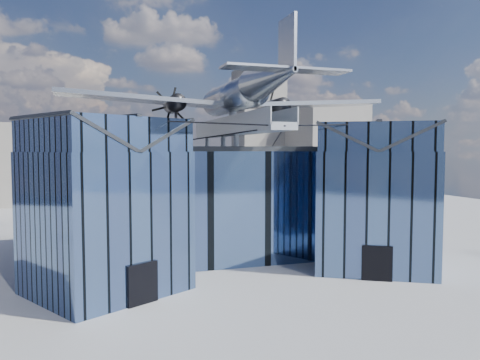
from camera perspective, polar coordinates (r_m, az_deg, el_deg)
name	(u,v)px	position (r m, az deg, el deg)	size (l,w,h in m)	color
ground_plane	(248,275)	(36.81, 0.97, -11.46)	(120.00, 120.00, 0.00)	gray
museum	(227,196)	(41.27, -1.62, -1.97)	(32.88, 24.50, 17.60)	#476190
bg_towers	(165,147)	(85.09, -9.11, 3.97)	(77.00, 24.50, 26.00)	slate
tree_side_e	(416,201)	(58.56, 20.71, -2.44)	(3.67, 3.67, 5.28)	black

